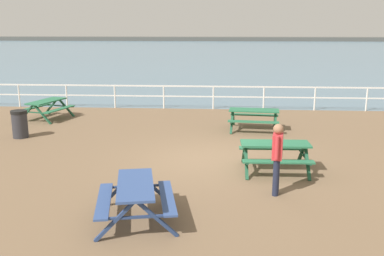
# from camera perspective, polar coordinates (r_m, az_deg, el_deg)

# --- Properties ---
(ground_plane) EXTENTS (30.00, 24.00, 0.20)m
(ground_plane) POSITION_cam_1_polar(r_m,az_deg,el_deg) (12.66, 2.16, -4.57)
(ground_plane) COLOR brown
(sea_band) EXTENTS (142.00, 90.00, 0.01)m
(sea_band) POSITION_cam_1_polar(r_m,az_deg,el_deg) (64.90, 3.52, 10.01)
(sea_band) COLOR slate
(sea_band) RESTS_ON ground
(distant_shoreline) EXTENTS (142.00, 6.00, 1.80)m
(distant_shoreline) POSITION_cam_1_polar(r_m,az_deg,el_deg) (107.86, 3.65, 11.35)
(distant_shoreline) COLOR #4C4C47
(distant_shoreline) RESTS_ON ground
(seaward_railing) EXTENTS (23.07, 0.07, 1.08)m
(seaward_railing) POSITION_cam_1_polar(r_m,az_deg,el_deg) (20.02, 2.82, 4.64)
(seaward_railing) COLOR white
(seaward_railing) RESTS_ON ground
(picnic_table_near_right) EXTENTS (1.94, 1.70, 0.80)m
(picnic_table_near_right) POSITION_cam_1_polar(r_m,az_deg,el_deg) (16.12, 8.12, 1.74)
(picnic_table_near_right) COLOR #286B47
(picnic_table_near_right) RESTS_ON ground
(picnic_table_far_left) EXTENTS (1.83, 2.06, 0.80)m
(picnic_table_far_left) POSITION_cam_1_polar(r_m,az_deg,el_deg) (8.71, -7.40, -8.40)
(picnic_table_far_left) COLOR #334C84
(picnic_table_far_left) RESTS_ON ground
(picnic_table_far_right) EXTENTS (1.93, 2.14, 0.80)m
(picnic_table_far_right) POSITION_cam_1_polar(r_m,az_deg,el_deg) (18.86, -18.52, 2.87)
(picnic_table_far_right) COLOR #286B47
(picnic_table_far_right) RESTS_ON ground
(picnic_table_seaward) EXTENTS (1.84, 1.58, 0.80)m
(picnic_table_seaward) POSITION_cam_1_polar(r_m,az_deg,el_deg) (11.70, 10.83, -2.82)
(picnic_table_seaward) COLOR #286B47
(picnic_table_seaward) RESTS_ON ground
(visitor) EXTENTS (0.28, 0.52, 1.66)m
(visitor) POSITION_cam_1_polar(r_m,az_deg,el_deg) (10.00, 11.10, -3.44)
(visitor) COLOR #1E2338
(visitor) RESTS_ON ground
(litter_bin) EXTENTS (0.55, 0.55, 0.95)m
(litter_bin) POSITION_cam_1_polar(r_m,az_deg,el_deg) (16.06, -21.65, 0.50)
(litter_bin) COLOR #2D2D33
(litter_bin) RESTS_ON ground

